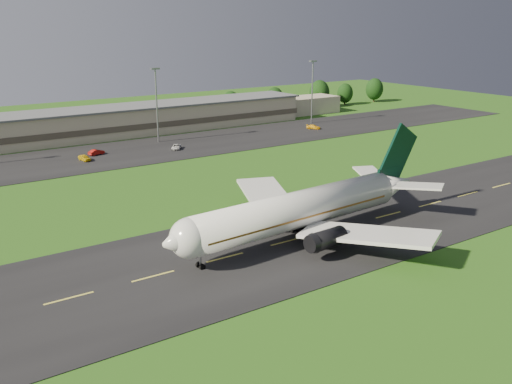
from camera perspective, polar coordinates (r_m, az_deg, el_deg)
ground at (r=93.70m, az=8.47°, el=-3.57°), size 360.00×360.00×0.00m
taxiway at (r=93.68m, az=8.47°, el=-3.54°), size 220.00×30.00×0.10m
apron at (r=152.28m, az=-10.16°, el=4.23°), size 260.00×30.00×0.10m
airliner at (r=87.05m, az=4.54°, el=-1.77°), size 51.30×42.08×15.57m
terminal at (r=175.88m, az=-11.61°, el=7.10°), size 145.00×16.00×8.40m
light_mast_centre at (r=159.41m, az=-9.94°, el=9.42°), size 2.40×1.20×20.35m
light_mast_east at (r=188.75m, az=5.66°, el=10.67°), size 2.40×1.20×20.35m
tree_line at (r=199.25m, az=-3.97°, el=8.79°), size 197.56×8.66×10.63m
service_vehicle_a at (r=143.11m, az=-16.77°, el=3.30°), size 2.32×4.42×1.44m
service_vehicle_b at (r=148.68m, az=-15.67°, el=3.86°), size 4.43×2.74×1.38m
service_vehicle_c at (r=151.20m, az=-7.98°, el=4.50°), size 4.25×4.85×1.24m
service_vehicle_d at (r=179.59m, az=5.77°, el=6.49°), size 4.10×4.58×1.28m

